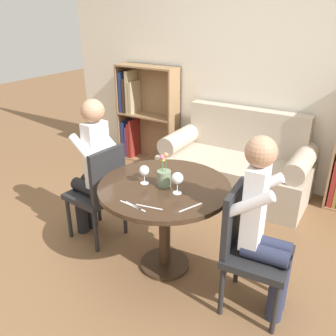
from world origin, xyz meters
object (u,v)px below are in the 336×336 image
Objects in this scene: bookshelf_left at (142,114)px; wine_glass_left at (144,171)px; person_left at (92,168)px; person_right at (264,227)px; couch at (236,166)px; flower_vase at (164,176)px; chair_right at (248,245)px; wine_glass_right at (177,179)px; chair_left at (100,190)px.

bookshelf_left reaches higher than wine_glass_left.
person_right is (1.55, -0.10, -0.01)m from person_left.
bookshelf_left reaches higher than couch.
couch is at bearing 84.81° from wine_glass_left.
person_right reaches higher than couch.
person_right is (2.26, -1.85, 0.03)m from bookshelf_left.
flower_vase is at bearing -90.09° from couch.
wine_glass_left is at bearing -162.46° from flower_vase.
wine_glass_right is (-0.55, -0.01, 0.36)m from chair_right.
chair_right is at bearing -66.55° from couch.
bookshelf_left is 8.06× the size of wine_glass_right.
person_left is at bearing 172.75° from wine_glass_right.
chair_right is (1.38, -0.09, 0.00)m from chair_left.
person_left is 8.10× the size of wine_glass_right.
bookshelf_left is at bearing -151.80° from person_left.
flower_vase is (-0.00, -1.55, 0.51)m from couch.
person_left reaches higher than chair_right.
person_right is 8.83× the size of wine_glass_left.
chair_left is 1.38m from chair_right.
chair_left is 0.71× the size of person_right.
couch is 1.68m from wine_glass_left.
chair_left is 0.91m from wine_glass_right.
person_right reaches higher than chair_left.
wine_glass_left is (1.33, -1.86, 0.21)m from bookshelf_left.
chair_left is 1.00× the size of chair_right.
bookshelf_left is (-1.48, 0.27, 0.32)m from couch.
flower_vase is (0.69, -0.05, 0.33)m from chair_left.
bookshelf_left is 2.92m from person_right.
flower_vase reaches higher than wine_glass_left.
couch reaches higher than wine_glass_right.
couch is at bearing 95.12° from wine_glass_right.
wine_glass_right is (0.92, -0.12, 0.18)m from person_left.
couch is 1.24× the size of person_left.
bookshelf_left reaches higher than person_right.
bookshelf_left is 1.43× the size of chair_left.
chair_right is at bearing 0.24° from wine_glass_left.
chair_right is 6.27× the size of wine_glass_left.
bookshelf_left is 1.02× the size of person_right.
bookshelf_left is at bearing 45.20° from chair_right.
chair_left is 0.76m from flower_vase.
couch reaches higher than chair_left.
chair_right is 0.77m from flower_vase.
bookshelf_left is 1.43× the size of chair_right.
flower_vase is at bearing 82.40° from chair_right.
chair_right is (2.17, -1.86, -0.14)m from bookshelf_left.
person_right is 0.66m from wine_glass_right.
wine_glass_left is (-0.14, -1.59, 0.53)m from couch.
wine_glass_left is 0.55× the size of flower_vase.
wine_glass_left is 0.29m from wine_glass_right.
wine_glass_right is at bearing 86.98° from chair_right.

